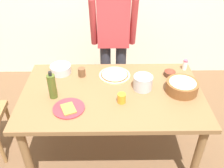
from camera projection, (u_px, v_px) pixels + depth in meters
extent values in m
plane|color=brown|center=(112.00, 149.00, 2.63)|extent=(8.00, 8.00, 0.00)
cube|color=brown|center=(112.00, 94.00, 2.20)|extent=(1.60, 0.96, 0.04)
cylinder|color=brown|center=(27.00, 159.00, 2.09)|extent=(0.07, 0.07, 0.72)
cylinder|color=brown|center=(197.00, 157.00, 2.10)|extent=(0.07, 0.07, 0.72)
cylinder|color=brown|center=(47.00, 99.00, 2.74)|extent=(0.07, 0.07, 0.72)
cylinder|color=brown|center=(176.00, 98.00, 2.76)|extent=(0.07, 0.07, 0.72)
cylinder|color=#2D2D38|center=(106.00, 76.00, 3.01)|extent=(0.12, 0.12, 0.85)
cylinder|color=#2D2D38|center=(121.00, 76.00, 3.01)|extent=(0.12, 0.12, 0.85)
cube|color=#B7383D|center=(113.00, 21.00, 2.60)|extent=(0.34, 0.20, 0.55)
cylinder|color=#B7383D|center=(93.00, 22.00, 2.56)|extent=(0.07, 0.21, 0.55)
cylinder|color=#B7383D|center=(134.00, 22.00, 2.56)|extent=(0.07, 0.21, 0.55)
cylinder|color=olive|center=(0.00, 147.00, 2.37)|extent=(0.04, 0.04, 0.45)
cylinder|color=olive|center=(10.00, 122.00, 2.65)|extent=(0.04, 0.04, 0.45)
cylinder|color=beige|center=(115.00, 75.00, 2.40)|extent=(0.30, 0.30, 0.01)
cylinder|color=#B22D1E|center=(115.00, 75.00, 2.40)|extent=(0.27, 0.27, 0.00)
cylinder|color=beige|center=(115.00, 74.00, 2.39)|extent=(0.25, 0.25, 0.00)
cylinder|color=red|center=(69.00, 108.00, 2.00)|extent=(0.26, 0.26, 0.01)
cube|color=#CC8438|center=(68.00, 109.00, 1.98)|extent=(0.15, 0.17, 0.01)
cylinder|color=brown|center=(182.00, 87.00, 2.17)|extent=(0.28, 0.28, 0.10)
ellipsoid|color=beige|center=(183.00, 83.00, 2.15)|extent=(0.25, 0.25, 0.05)
cylinder|color=#B7B7BC|center=(61.00, 69.00, 2.43)|extent=(0.20, 0.20, 0.08)
cylinder|color=#4C2D1E|center=(170.00, 73.00, 2.40)|extent=(0.11, 0.11, 0.04)
ellipsoid|color=#9E3323|center=(170.00, 72.00, 2.39)|extent=(0.10, 0.10, 0.05)
cylinder|color=#47561E|center=(52.00, 86.00, 2.07)|extent=(0.07, 0.07, 0.22)
cylinder|color=black|center=(50.00, 74.00, 2.00)|extent=(0.03, 0.03, 0.04)
cylinder|color=#B7B7BC|center=(143.00, 83.00, 2.20)|extent=(0.17, 0.17, 0.12)
torus|color=#A5A5AD|center=(143.00, 77.00, 2.17)|extent=(0.17, 0.17, 0.01)
cylinder|color=orange|center=(122.00, 98.00, 2.05)|extent=(0.07, 0.07, 0.08)
cylinder|color=brown|center=(82.00, 72.00, 2.38)|extent=(0.07, 0.07, 0.08)
cylinder|color=white|center=(185.00, 65.00, 2.48)|extent=(0.04, 0.04, 0.09)
cylinder|color=#D84C66|center=(186.00, 61.00, 2.44)|extent=(0.04, 0.04, 0.02)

